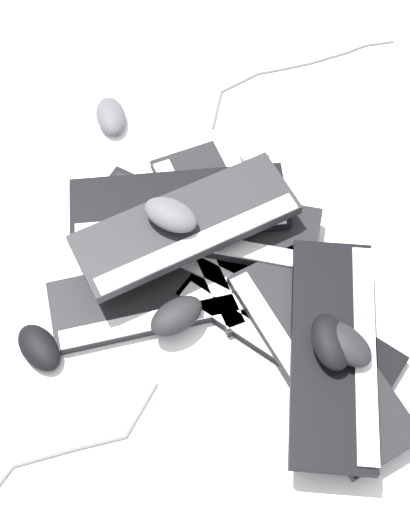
{
  "coord_description": "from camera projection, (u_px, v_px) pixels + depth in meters",
  "views": [
    {
      "loc": [
        -0.53,
        0.4,
        1.29
      ],
      "look_at": [
        -0.04,
        -0.08,
        0.06
      ],
      "focal_mm": 50.0,
      "sensor_mm": 36.0,
      "label": 1
    }
  ],
  "objects": [
    {
      "name": "keyboard_1",
      "position": [
        162.0,
        296.0,
        1.41
      ],
      "size": [
        0.35,
        0.45,
        0.03
      ],
      "color": "black",
      "rests_on": "ground"
    },
    {
      "name": "mouse_5",
      "position": [
        176.0,
        316.0,
        1.35
      ],
      "size": [
        0.08,
        0.12,
        0.04
      ],
      "primitive_type": "ellipsoid",
      "rotation": [
        0.0,
        0.0,
        1.42
      ],
      "color": "black",
      "rests_on": "keyboard_1"
    },
    {
      "name": "keyboard_6",
      "position": [
        319.0,
        355.0,
        1.32
      ],
      "size": [
        0.46,
        0.26,
        0.03
      ],
      "color": "black",
      "rests_on": "keyboard_2"
    },
    {
      "name": "mouse_6",
      "position": [
        331.0,
        342.0,
        1.26
      ],
      "size": [
        0.13,
        0.12,
        0.04
      ],
      "primitive_type": "ellipsoid",
      "rotation": [
        0.0,
        0.0,
        2.55
      ],
      "color": "black",
      "rests_on": "keyboard_7"
    },
    {
      "name": "mouse_3",
      "position": [
        178.0,
        228.0,
        1.45
      ],
      "size": [
        0.13,
        0.11,
        0.04
      ],
      "primitive_type": "ellipsoid",
      "rotation": [
        0.0,
        0.0,
        3.69
      ],
      "color": "#B7B7BC",
      "rests_on": "keyboard_0"
    },
    {
      "name": "cable_1",
      "position": [
        22.0,
        477.0,
        1.25
      ],
      "size": [
        0.15,
        0.58,
        0.01
      ],
      "color": "#59595B",
      "rests_on": "ground"
    },
    {
      "name": "mouse_7",
      "position": [
        344.0,
        344.0,
        1.26
      ],
      "size": [
        0.11,
        0.07,
        0.04
      ],
      "primitive_type": "ellipsoid",
      "rotation": [
        0.0,
        0.0,
        0.06
      ],
      "color": "black",
      "rests_on": "keyboard_7"
    },
    {
      "name": "mouse_2",
      "position": [
        39.0,
        348.0,
        1.35
      ],
      "size": [
        0.12,
        0.07,
        0.04
      ],
      "primitive_type": "ellipsoid",
      "rotation": [
        0.0,
        0.0,
        6.2
      ],
      "color": "black",
      "rests_on": "ground"
    },
    {
      "name": "keyboard_0",
      "position": [
        186.0,
        237.0,
        1.48
      ],
      "size": [
        0.46,
        0.27,
        0.03
      ],
      "color": "black",
      "rests_on": "ground"
    },
    {
      "name": "keyboard_3",
      "position": [
        220.0,
        234.0,
        1.48
      ],
      "size": [
        0.46,
        0.3,
        0.03
      ],
      "color": "black",
      "rests_on": "ground"
    },
    {
      "name": "keyboard_7",
      "position": [
        334.0,
        350.0,
        1.3
      ],
      "size": [
        0.4,
        0.43,
        0.03
      ],
      "color": "black",
      "rests_on": "keyboard_6"
    },
    {
      "name": "mouse_0",
      "position": [
        111.0,
        116.0,
        1.63
      ],
      "size": [
        0.13,
        0.11,
        0.04
      ],
      "primitive_type": "ellipsoid",
      "rotation": [
        0.0,
        0.0,
        2.62
      ],
      "color": "#4C4C51",
      "rests_on": "ground"
    },
    {
      "name": "ground_plane",
      "position": [
        165.0,
        282.0,
        1.44
      ],
      "size": [
        3.2,
        3.2,
        0.0
      ],
      "primitive_type": "plane",
      "color": "white"
    },
    {
      "name": "mouse_1",
      "position": [
        253.0,
        149.0,
        1.58
      ],
      "size": [
        0.13,
        0.11,
        0.04
      ],
      "primitive_type": "ellipsoid",
      "rotation": [
        0.0,
        0.0,
        2.57
      ],
      "color": "#B7B7BC",
      "rests_on": "ground"
    },
    {
      "name": "mouse_4",
      "position": [
        171.0,
        215.0,
        1.36
      ],
      "size": [
        0.12,
        0.1,
        0.04
      ],
      "primitive_type": "ellipsoid",
      "rotation": [
        0.0,
        0.0,
        0.3
      ],
      "color": "#4C4C51",
      "rests_on": "keyboard_8"
    },
    {
      "name": "cable_0",
      "position": [
        291.0,
        71.0,
        1.72
      ],
      "size": [
        0.19,
        0.52,
        0.01
      ],
      "color": "#59595B",
      "rests_on": "ground"
    },
    {
      "name": "keyboard_5",
      "position": [
        179.0,
        205.0,
        1.45
      ],
      "size": [
        0.39,
        0.44,
        0.03
      ],
      "color": "black",
      "rests_on": "keyboard_4"
    },
    {
      "name": "keyboard_8",
      "position": [
        186.0,
        225.0,
        1.39
      ],
      "size": [
        0.27,
        0.46,
        0.03
      ],
      "color": "#232326",
      "rests_on": "keyboard_5"
    },
    {
      "name": "keyboard_4",
      "position": [
        211.0,
        224.0,
        1.46
      ],
      "size": [
        0.45,
        0.37,
        0.03
      ],
      "color": "black",
      "rests_on": "keyboard_3"
    },
    {
      "name": "keyboard_2",
      "position": [
        288.0,
        328.0,
        1.38
      ],
      "size": [
        0.46,
        0.23,
        0.03
      ],
      "color": "black",
      "rests_on": "ground"
    }
  ]
}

